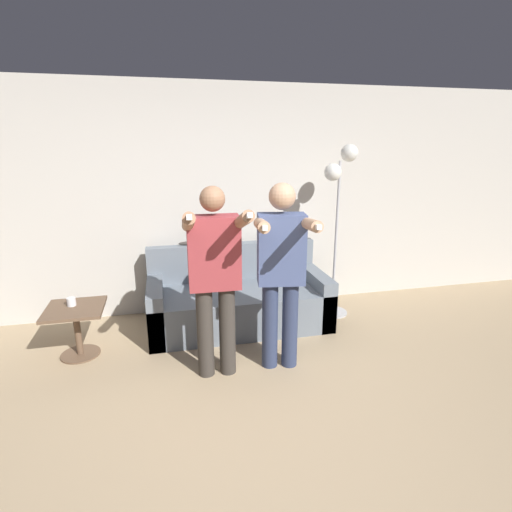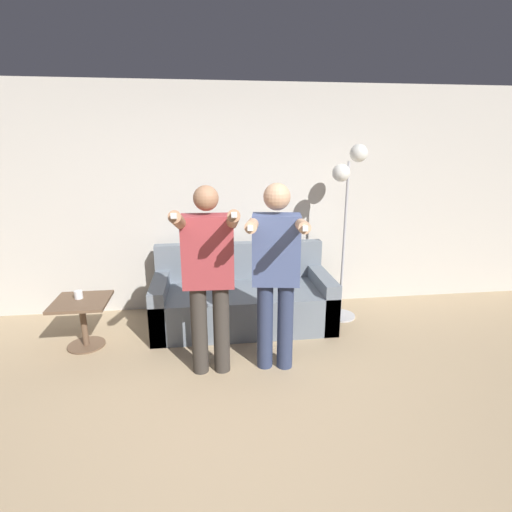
# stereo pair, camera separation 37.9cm
# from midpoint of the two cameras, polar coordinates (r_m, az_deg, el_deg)

# --- Properties ---
(ground_plane) EXTENTS (16.00, 16.00, 0.00)m
(ground_plane) POSITION_cam_midpoint_polar(r_m,az_deg,el_deg) (2.90, 1.66, -26.44)
(ground_plane) COLOR tan
(wall_back) EXTENTS (10.00, 0.05, 2.60)m
(wall_back) POSITION_cam_midpoint_polar(r_m,az_deg,el_deg) (4.69, -3.02, 7.86)
(wall_back) COLOR beige
(wall_back) RESTS_ON ground_plane
(couch) EXTENTS (1.92, 0.89, 0.84)m
(couch) POSITION_cam_midpoint_polar(r_m,az_deg,el_deg) (4.45, 0.52, -6.36)
(couch) COLOR slate
(couch) RESTS_ON ground_plane
(person_left) EXTENTS (0.51, 0.66, 1.63)m
(person_left) POSITION_cam_midpoint_polar(r_m,az_deg,el_deg) (3.28, -3.57, -2.03)
(person_left) COLOR #38332D
(person_left) RESTS_ON ground_plane
(person_right) EXTENTS (0.54, 0.72, 1.65)m
(person_right) POSITION_cam_midpoint_polar(r_m,az_deg,el_deg) (3.36, 6.10, -1.59)
(person_right) COLOR #2D3856
(person_right) RESTS_ON ground_plane
(cat) EXTENTS (0.52, 0.14, 0.19)m
(cat) POSITION_cam_midpoint_polar(r_m,az_deg,el_deg) (4.53, -3.60, 2.82)
(cat) COLOR #3D3833
(cat) RESTS_ON couch
(floor_lamp) EXTENTS (0.37, 0.35, 1.94)m
(floor_lamp) POSITION_cam_midpoint_polar(r_m,az_deg,el_deg) (4.47, 15.38, 8.43)
(floor_lamp) COLOR #B2B2B7
(floor_lamp) RESTS_ON ground_plane
(side_table) EXTENTS (0.51, 0.51, 0.49)m
(side_table) POSITION_cam_midpoint_polar(r_m,az_deg,el_deg) (4.20, -21.21, -7.64)
(side_table) COLOR brown
(side_table) RESTS_ON ground_plane
(cup) EXTENTS (0.08, 0.08, 0.08)m
(cup) POSITION_cam_midpoint_polar(r_m,az_deg,el_deg) (4.19, -21.71, -5.20)
(cup) COLOR white
(cup) RESTS_ON side_table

